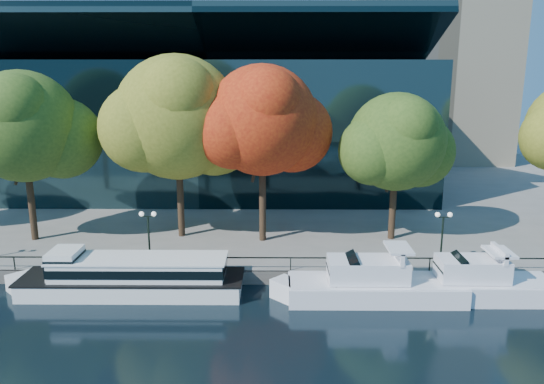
{
  "coord_description": "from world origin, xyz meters",
  "views": [
    {
      "loc": [
        3.95,
        -32.68,
        15.32
      ],
      "look_at": [
        3.62,
        8.0,
        5.69
      ],
      "focal_mm": 35.0,
      "sensor_mm": 36.0,
      "label": 1
    }
  ],
  "objects_px": {
    "cruiser_near": "(368,283)",
    "tree_2": "(180,120)",
    "tour_boat": "(126,275)",
    "cruiser_far": "(471,283)",
    "tree_1": "(25,129)",
    "lamp_2": "(443,226)",
    "tree_4": "(398,144)",
    "lamp_1": "(148,225)",
    "tree_3": "(264,123)"
  },
  "relations": [
    {
      "from": "tree_1",
      "to": "tree_3",
      "type": "bearing_deg",
      "value": -0.1
    },
    {
      "from": "tour_boat",
      "to": "cruiser_far",
      "type": "distance_m",
      "value": 23.46
    },
    {
      "from": "tree_3",
      "to": "lamp_1",
      "type": "height_order",
      "value": "tree_3"
    },
    {
      "from": "lamp_1",
      "to": "cruiser_far",
      "type": "bearing_deg",
      "value": -9.64
    },
    {
      "from": "tree_2",
      "to": "lamp_2",
      "type": "distance_m",
      "value": 22.41
    },
    {
      "from": "lamp_1",
      "to": "tour_boat",
      "type": "bearing_deg",
      "value": -106.45
    },
    {
      "from": "cruiser_near",
      "to": "lamp_1",
      "type": "bearing_deg",
      "value": 165.63
    },
    {
      "from": "tree_2",
      "to": "lamp_2",
      "type": "xyz_separation_m",
      "value": [
        20.19,
        -6.68,
        -7.05
      ]
    },
    {
      "from": "cruiser_near",
      "to": "lamp_2",
      "type": "bearing_deg",
      "value": 33.48
    },
    {
      "from": "lamp_1",
      "to": "lamp_2",
      "type": "relative_size",
      "value": 1.0
    },
    {
      "from": "cruiser_far",
      "to": "tree_1",
      "type": "xyz_separation_m",
      "value": [
        -33.5,
        9.43,
        9.24
      ]
    },
    {
      "from": "cruiser_near",
      "to": "lamp_2",
      "type": "relative_size",
      "value": 3.22
    },
    {
      "from": "tree_1",
      "to": "tree_3",
      "type": "distance_m",
      "value": 19.42
    },
    {
      "from": "tree_1",
      "to": "tree_2",
      "type": "xyz_separation_m",
      "value": [
        12.37,
        1.07,
        0.62
      ]
    },
    {
      "from": "tree_3",
      "to": "tree_1",
      "type": "bearing_deg",
      "value": 179.9
    },
    {
      "from": "cruiser_near",
      "to": "tree_2",
      "type": "bearing_deg",
      "value": 143.02
    },
    {
      "from": "cruiser_near",
      "to": "lamp_2",
      "type": "xyz_separation_m",
      "value": [
        6.03,
        3.99,
        2.81
      ]
    },
    {
      "from": "tree_1",
      "to": "lamp_2",
      "type": "relative_size",
      "value": 3.51
    },
    {
      "from": "cruiser_far",
      "to": "tree_3",
      "type": "bearing_deg",
      "value": 146.29
    },
    {
      "from": "tree_1",
      "to": "tree_4",
      "type": "relative_size",
      "value": 1.14
    },
    {
      "from": "tour_boat",
      "to": "tree_1",
      "type": "xyz_separation_m",
      "value": [
        -10.05,
        8.72,
        9.07
      ]
    },
    {
      "from": "cruiser_far",
      "to": "tree_2",
      "type": "relative_size",
      "value": 0.73
    },
    {
      "from": "cruiser_far",
      "to": "tree_2",
      "type": "distance_m",
      "value": 25.57
    },
    {
      "from": "tour_boat",
      "to": "lamp_2",
      "type": "height_order",
      "value": "lamp_2"
    },
    {
      "from": "cruiser_near",
      "to": "tree_3",
      "type": "relative_size",
      "value": 0.89
    },
    {
      "from": "tree_3",
      "to": "tree_4",
      "type": "xyz_separation_m",
      "value": [
        10.97,
        0.53,
        -1.79
      ]
    },
    {
      "from": "cruiser_near",
      "to": "tree_3",
      "type": "height_order",
      "value": "tree_3"
    },
    {
      "from": "tour_boat",
      "to": "tree_1",
      "type": "distance_m",
      "value": 16.1
    },
    {
      "from": "cruiser_far",
      "to": "tree_2",
      "type": "xyz_separation_m",
      "value": [
        -21.12,
        10.5,
        9.86
      ]
    },
    {
      "from": "tree_2",
      "to": "tree_4",
      "type": "distance_m",
      "value": 18.12
    },
    {
      "from": "tree_1",
      "to": "lamp_2",
      "type": "bearing_deg",
      "value": -9.76
    },
    {
      "from": "tree_2",
      "to": "tree_3",
      "type": "height_order",
      "value": "tree_2"
    },
    {
      "from": "tree_3",
      "to": "tree_4",
      "type": "distance_m",
      "value": 11.13
    },
    {
      "from": "tour_boat",
      "to": "cruiser_far",
      "type": "xyz_separation_m",
      "value": [
        23.45,
        -0.72,
        -0.17
      ]
    },
    {
      "from": "tree_1",
      "to": "lamp_1",
      "type": "xyz_separation_m",
      "value": [
        10.97,
        -5.6,
        -6.43
      ]
    },
    {
      "from": "tree_4",
      "to": "lamp_1",
      "type": "xyz_separation_m",
      "value": [
        -19.42,
        -6.1,
        -5.16
      ]
    },
    {
      "from": "tree_4",
      "to": "tree_2",
      "type": "bearing_deg",
      "value": 178.16
    },
    {
      "from": "tree_3",
      "to": "lamp_2",
      "type": "relative_size",
      "value": 3.63
    },
    {
      "from": "tour_boat",
      "to": "cruiser_far",
      "type": "bearing_deg",
      "value": -1.75
    },
    {
      "from": "cruiser_far",
      "to": "lamp_1",
      "type": "bearing_deg",
      "value": 170.36
    },
    {
      "from": "tour_boat",
      "to": "cruiser_near",
      "type": "xyz_separation_m",
      "value": [
        16.49,
        -0.88,
        -0.18
      ]
    },
    {
      "from": "cruiser_near",
      "to": "cruiser_far",
      "type": "xyz_separation_m",
      "value": [
        6.96,
        0.16,
        0.0
      ]
    },
    {
      "from": "tree_4",
      "to": "lamp_2",
      "type": "xyz_separation_m",
      "value": [
        2.18,
        -6.1,
        -5.16
      ]
    },
    {
      "from": "cruiser_far",
      "to": "lamp_2",
      "type": "distance_m",
      "value": 4.84
    },
    {
      "from": "tree_2",
      "to": "cruiser_near",
      "type": "bearing_deg",
      "value": -36.98
    },
    {
      "from": "lamp_2",
      "to": "tree_1",
      "type": "bearing_deg",
      "value": 170.24
    },
    {
      "from": "tree_1",
      "to": "tree_3",
      "type": "xyz_separation_m",
      "value": [
        19.41,
        -0.03,
        0.52
      ]
    },
    {
      "from": "tree_4",
      "to": "lamp_2",
      "type": "height_order",
      "value": "tree_4"
    },
    {
      "from": "tour_boat",
      "to": "lamp_1",
      "type": "distance_m",
      "value": 4.18
    },
    {
      "from": "lamp_2",
      "to": "cruiser_far",
      "type": "bearing_deg",
      "value": -76.34
    }
  ]
}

